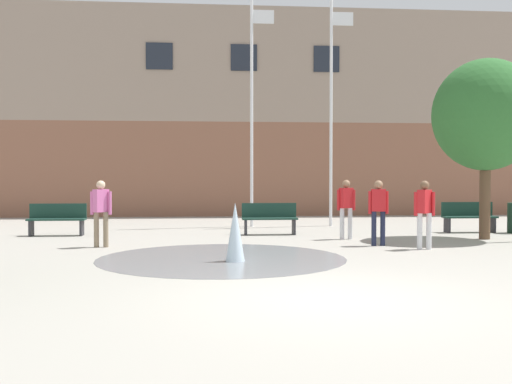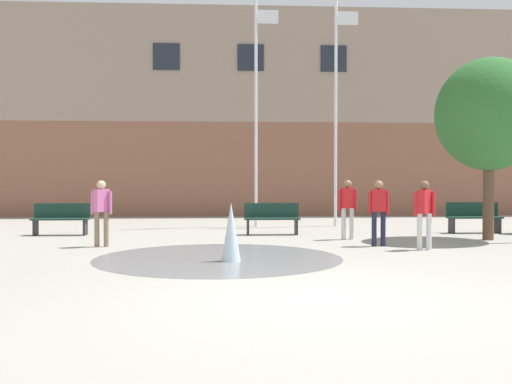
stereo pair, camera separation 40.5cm
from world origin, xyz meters
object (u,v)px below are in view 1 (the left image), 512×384
object	(u,v)px
park_bench_under_right_flagpole	(469,216)
teen_by_trashcan	(346,204)
park_bench_under_left_flagpole	(270,218)
adult_in_red	(378,207)
flagpole_left	(253,105)
adult_near_bench	(101,208)
park_bench_left_of_flagpoles	(57,219)
adult_watching	(424,209)
flagpole_right	(332,106)
street_tree_near_building	(486,115)

from	to	relation	value
park_bench_under_right_flagpole	teen_by_trashcan	world-z (taller)	teen_by_trashcan
park_bench_under_left_flagpole	adult_in_red	size ratio (longest dim) A/B	1.01
park_bench_under_right_flagpole	flagpole_left	size ratio (longest dim) A/B	0.21
park_bench_under_left_flagpole	adult_near_bench	size ratio (longest dim) A/B	1.01
park_bench_left_of_flagpoles	park_bench_under_left_flagpole	xyz separation A→B (m)	(6.06, -0.21, 0.00)
teen_by_trashcan	flagpole_left	xyz separation A→B (m)	(-2.16, 4.30, 3.13)
park_bench_under_left_flagpole	adult_watching	xyz separation A→B (m)	(3.17, -3.82, 0.45)
park_bench_under_left_flagpole	flagpole_left	distance (m)	4.58
flagpole_left	teen_by_trashcan	bearing A→B (deg)	-63.31
flagpole_left	flagpole_right	world-z (taller)	flagpole_left
adult_near_bench	park_bench_under_right_flagpole	bearing A→B (deg)	152.28
adult_watching	adult_near_bench	distance (m)	7.59
park_bench_under_left_flagpole	street_tree_near_building	world-z (taller)	street_tree_near_building
park_bench_under_right_flagpole	teen_by_trashcan	size ratio (longest dim) A/B	1.01
park_bench_under_right_flagpole	teen_by_trashcan	distance (m)	4.49
adult_watching	street_tree_near_building	world-z (taller)	street_tree_near_building
park_bench_left_of_flagpoles	adult_watching	world-z (taller)	adult_watching
adult_watching	teen_by_trashcan	distance (m)	2.67
park_bench_under_right_flagpole	teen_by_trashcan	bearing A→B (deg)	-158.64
adult_near_bench	adult_watching	bearing A→B (deg)	128.56
park_bench_under_left_flagpole	flagpole_left	world-z (taller)	flagpole_left
street_tree_near_building	flagpole_right	bearing A→B (deg)	124.61
park_bench_under_right_flagpole	flagpole_left	distance (m)	7.75
park_bench_under_left_flagpole	flagpole_right	xyz separation A→B (m)	(2.44, 2.83, 3.59)
park_bench_under_left_flagpole	adult_near_bench	bearing A→B (deg)	-147.64
flagpole_right	park_bench_under_left_flagpole	bearing A→B (deg)	-130.79
park_bench_under_right_flagpole	street_tree_near_building	xyz separation A→B (m)	(-0.44, -1.93, 2.84)
teen_by_trashcan	adult_in_red	world-z (taller)	same
adult_watching	flagpole_right	xyz separation A→B (m)	(-0.73, 6.65, 3.13)
adult_near_bench	adult_in_red	world-z (taller)	same
adult_near_bench	flagpole_right	distance (m)	9.32
park_bench_under_right_flagpole	flagpole_right	distance (m)	5.76
adult_watching	adult_in_red	distance (m)	1.17
park_bench_under_right_flagpole	adult_in_red	distance (m)	4.92
teen_by_trashcan	flagpole_left	size ratio (longest dim) A/B	0.21
adult_in_red	flagpole_right	bearing A→B (deg)	-80.46
teen_by_trashcan	adult_near_bench	bearing A→B (deg)	-14.62
teen_by_trashcan	street_tree_near_building	size ratio (longest dim) A/B	0.33
park_bench_under_right_flagpole	adult_watching	size ratio (longest dim) A/B	1.01
adult_watching	adult_in_red	bearing A→B (deg)	-84.23
park_bench_under_left_flagpole	adult_near_bench	world-z (taller)	adult_near_bench
adult_in_red	street_tree_near_building	bearing A→B (deg)	-148.56
teen_by_trashcan	flagpole_left	distance (m)	5.75
flagpole_left	street_tree_near_building	bearing A→B (deg)	-38.06
park_bench_left_of_flagpoles	park_bench_under_right_flagpole	world-z (taller)	same
park_bench_under_right_flagpole	teen_by_trashcan	xyz separation A→B (m)	(-4.16, -1.63, 0.45)
park_bench_under_right_flagpole	adult_near_bench	size ratio (longest dim) A/B	1.01
park_bench_under_right_flagpole	adult_in_red	world-z (taller)	adult_in_red
flagpole_left	street_tree_near_building	xyz separation A→B (m)	(5.88, -4.60, -0.75)
adult_in_red	street_tree_near_building	world-z (taller)	street_tree_near_building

